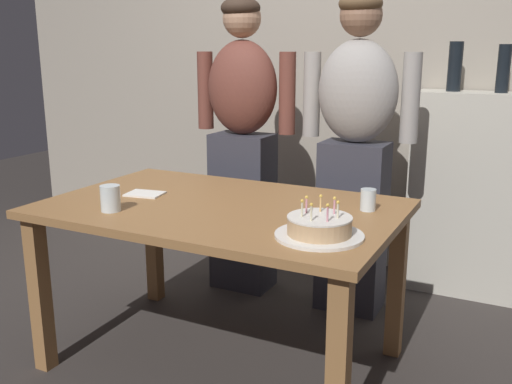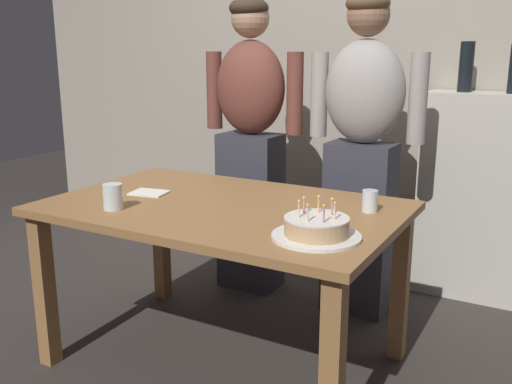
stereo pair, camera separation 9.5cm
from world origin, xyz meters
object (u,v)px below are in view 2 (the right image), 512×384
Objects in this scene: water_glass_near at (113,197)px; person_woman_cardigan at (362,152)px; water_glass_far at (370,201)px; napkin_stack at (149,193)px; birthday_cake at (316,229)px; person_man_bearded at (251,142)px.

person_woman_cardigan is (0.70, 1.09, 0.08)m from water_glass_near.
water_glass_far is 1.01m from napkin_stack.
birthday_cake is 2.96× the size of water_glass_near.
person_man_bearded is (0.08, 0.81, 0.13)m from napkin_stack.
person_woman_cardigan is at bearing 112.04° from water_glass_far.
napkin_stack is at bearing 167.14° from birthday_cake.
water_glass_far is 0.05× the size of person_woman_cardigan.
person_woman_cardigan reaches higher than birthday_cake.
person_woman_cardigan is (-0.24, 0.61, 0.09)m from water_glass_far.
birthday_cake reaches higher than water_glass_far.
person_man_bearded is 1.00× the size of person_woman_cardigan.
water_glass_near is 1.06m from water_glass_far.
birthday_cake reaches higher than water_glass_near.
person_man_bearded and person_woman_cardigan have the same top height.
water_glass_far is at bearing 146.31° from person_man_bearded.
birthday_cake is at bearing 4.44° from water_glass_near.
water_glass_far is (0.94, 0.48, -0.01)m from water_glass_near.
person_man_bearded is at bearing 146.31° from water_glass_far.
water_glass_near is at bearing -81.56° from napkin_stack.
water_glass_near is 0.66× the size of napkin_stack.
birthday_cake is 0.95m from napkin_stack.
birthday_cake is at bearing 129.79° from person_man_bearded.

